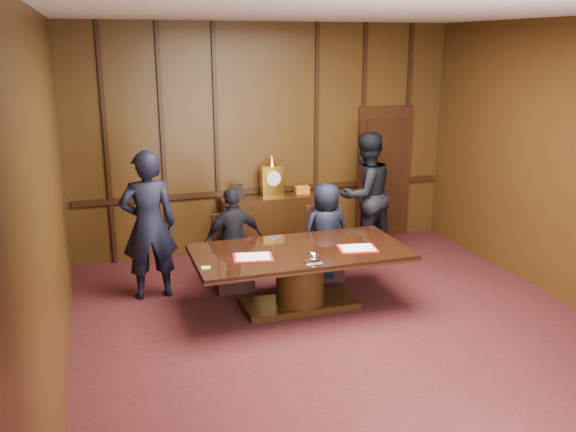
# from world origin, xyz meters

# --- Properties ---
(room) EXTENTS (7.00, 7.04, 3.50)m
(room) POSITION_xyz_m (0.07, 0.14, 1.72)
(room) COLOR black
(room) RESTS_ON ground
(sideboard) EXTENTS (1.60, 0.45, 1.54)m
(sideboard) POSITION_xyz_m (0.00, 3.26, 0.49)
(sideboard) COLOR black
(sideboard) RESTS_ON ground
(conference_table) EXTENTS (2.62, 1.32, 0.76)m
(conference_table) POSITION_xyz_m (-0.27, 1.10, 0.51)
(conference_table) COLOR black
(conference_table) RESTS_ON ground
(folder_left) EXTENTS (0.51, 0.41, 0.02)m
(folder_left) POSITION_xyz_m (-0.90, 0.99, 0.77)
(folder_left) COLOR #B41410
(folder_left) RESTS_ON conference_table
(folder_right) EXTENTS (0.51, 0.40, 0.02)m
(folder_right) POSITION_xyz_m (0.40, 0.91, 0.77)
(folder_right) COLOR #B41410
(folder_right) RESTS_ON conference_table
(inkstand) EXTENTS (0.20, 0.14, 0.12)m
(inkstand) POSITION_xyz_m (-0.27, 0.65, 0.81)
(inkstand) COLOR white
(inkstand) RESTS_ON conference_table
(notepad) EXTENTS (0.11, 0.08, 0.01)m
(notepad) POSITION_xyz_m (-1.49, 0.82, 0.77)
(notepad) COLOR #D6C468
(notepad) RESTS_ON conference_table
(chair_left) EXTENTS (0.50, 0.50, 0.99)m
(chair_left) POSITION_xyz_m (-0.92, 1.98, 0.29)
(chair_left) COLOR black
(chair_left) RESTS_ON ground
(chair_right) EXTENTS (0.57, 0.57, 0.99)m
(chair_right) POSITION_xyz_m (0.38, 1.98, 0.29)
(chair_right) COLOR black
(chair_right) RESTS_ON ground
(signatory_left) EXTENTS (0.86, 0.46, 1.39)m
(signatory_left) POSITION_xyz_m (-0.92, 1.90, 0.70)
(signatory_left) COLOR black
(signatory_left) RESTS_ON ground
(signatory_right) EXTENTS (0.69, 0.47, 1.37)m
(signatory_right) POSITION_xyz_m (0.38, 1.90, 0.69)
(signatory_right) COLOR black
(signatory_right) RESTS_ON ground
(witness_left) EXTENTS (0.72, 0.48, 1.93)m
(witness_left) POSITION_xyz_m (-1.99, 2.01, 0.97)
(witness_left) COLOR black
(witness_left) RESTS_ON ground
(witness_right) EXTENTS (1.10, 0.97, 1.92)m
(witness_right) POSITION_xyz_m (1.32, 2.68, 0.96)
(witness_right) COLOR black
(witness_right) RESTS_ON ground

